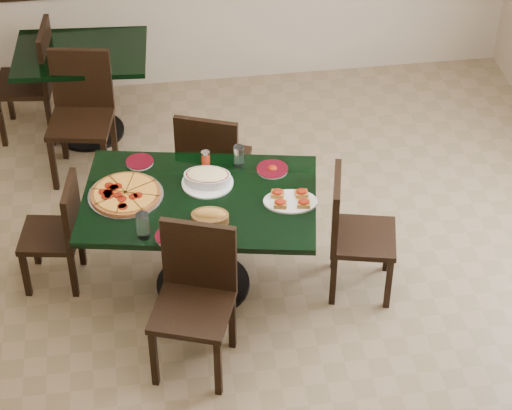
{
  "coord_description": "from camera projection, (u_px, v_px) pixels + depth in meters",
  "views": [
    {
      "loc": [
        -0.71,
        -4.63,
        4.59
      ],
      "look_at": [
        -0.04,
        0.0,
        0.8
      ],
      "focal_mm": 70.0,
      "sensor_mm": 36.0,
      "label": 1
    }
  ],
  "objects": [
    {
      "name": "pepper_shaker",
      "position": [
        206.0,
        158.0,
        6.39
      ],
      "size": [
        0.06,
        0.06,
        0.1
      ],
      "color": "#AA2912",
      "rests_on": "main_table"
    },
    {
      "name": "pepperoni_pizza",
      "position": [
        126.0,
        194.0,
        6.15
      ],
      "size": [
        0.47,
        0.47,
        0.04
      ],
      "rotation": [
        0.0,
        0.0,
        -0.32
      ],
      "color": "#B2B2B9",
      "rests_on": "main_table"
    },
    {
      "name": "bread_basket",
      "position": [
        210.0,
        217.0,
        5.95
      ],
      "size": [
        0.25,
        0.2,
        0.1
      ],
      "rotation": [
        0.0,
        0.0,
        -0.2
      ],
      "color": "brown",
      "rests_on": "main_table"
    },
    {
      "name": "side_plate_far_l",
      "position": [
        140.0,
        162.0,
        6.43
      ],
      "size": [
        0.18,
        0.18,
        0.02
      ],
      "rotation": [
        0.0,
        0.0,
        -0.16
      ],
      "color": "silver",
      "rests_on": "main_table"
    },
    {
      "name": "floor",
      "position": [
        263.0,
        299.0,
        6.53
      ],
      "size": [
        5.5,
        5.5,
        0.0
      ],
      "primitive_type": "plane",
      "color": "#796346",
      "rests_on": "ground"
    },
    {
      "name": "back_chair_near",
      "position": [
        81.0,
        107.0,
        7.32
      ],
      "size": [
        0.52,
        0.52,
        0.96
      ],
      "rotation": [
        0.0,
        0.0,
        -0.18
      ],
      "color": "black",
      "rests_on": "floor"
    },
    {
      "name": "chair_left",
      "position": [
        60.0,
        229.0,
        6.4
      ],
      "size": [
        0.43,
        0.43,
        0.79
      ],
      "rotation": [
        0.0,
        0.0,
        -1.74
      ],
      "color": "black",
      "rests_on": "floor"
    },
    {
      "name": "water_glass_b",
      "position": [
        143.0,
        226.0,
        5.81
      ],
      "size": [
        0.08,
        0.08,
        0.17
      ],
      "primitive_type": "cylinder",
      "color": "white",
      "rests_on": "main_table"
    },
    {
      "name": "side_plate_far_r",
      "position": [
        272.0,
        169.0,
        6.37
      ],
      "size": [
        0.2,
        0.2,
        0.03
      ],
      "rotation": [
        0.0,
        0.0,
        -0.36
      ],
      "color": "silver",
      "rests_on": "main_table"
    },
    {
      "name": "lasagna_casserole",
      "position": [
        207.0,
        178.0,
        6.23
      ],
      "size": [
        0.33,
        0.33,
        0.09
      ],
      "rotation": [
        0.0,
        0.0,
        -0.22
      ],
      "color": "silver",
      "rests_on": "main_table"
    },
    {
      "name": "back_chair_left",
      "position": [
        35.0,
        75.0,
        7.69
      ],
      "size": [
        0.48,
        0.48,
        0.93
      ],
      "rotation": [
        0.0,
        0.0,
        -1.69
      ],
      "color": "black",
      "rests_on": "floor"
    },
    {
      "name": "chair_right",
      "position": [
        351.0,
        228.0,
        6.32
      ],
      "size": [
        0.5,
        0.5,
        0.88
      ],
      "rotation": [
        0.0,
        0.0,
        1.34
      ],
      "color": "black",
      "rests_on": "floor"
    },
    {
      "name": "room_shell",
      "position": [
        367.0,
        4.0,
        7.23
      ],
      "size": [
        5.5,
        5.5,
        5.5
      ],
      "color": "white",
      "rests_on": "floor"
    },
    {
      "name": "back_table",
      "position": [
        83.0,
        77.0,
        7.67
      ],
      "size": [
        1.05,
        0.8,
        0.75
      ],
      "rotation": [
        0.0,
        0.0,
        -0.08
      ],
      "color": "black",
      "rests_on": "floor"
    },
    {
      "name": "chair_far",
      "position": [
        211.0,
        161.0,
        6.84
      ],
      "size": [
        0.56,
        0.56,
        0.93
      ],
      "rotation": [
        0.0,
        0.0,
        2.77
      ],
      "color": "black",
      "rests_on": "floor"
    },
    {
      "name": "side_plate_near",
      "position": [
        171.0,
        236.0,
        5.86
      ],
      "size": [
        0.2,
        0.2,
        0.02
      ],
      "rotation": [
        0.0,
        0.0,
        -0.36
      ],
      "color": "silver",
      "rests_on": "main_table"
    },
    {
      "name": "chair_near",
      "position": [
        196.0,
        290.0,
        5.82
      ],
      "size": [
        0.57,
        0.57,
        0.95
      ],
      "rotation": [
        0.0,
        0.0,
        -0.34
      ],
      "color": "black",
      "rests_on": "floor"
    },
    {
      "name": "water_glass_a",
      "position": [
        239.0,
        156.0,
        6.36
      ],
      "size": [
        0.07,
        0.07,
        0.15
      ],
      "primitive_type": "cylinder",
      "color": "white",
      "rests_on": "main_table"
    },
    {
      "name": "napkin_setting",
      "position": [
        176.0,
        237.0,
        5.86
      ],
      "size": [
        0.19,
        0.19,
        0.01
      ],
      "rotation": [
        0.0,
        0.0,
        0.33
      ],
      "color": "white",
      "rests_on": "main_table"
    },
    {
      "name": "bruschetta_platter",
      "position": [
        291.0,
        200.0,
        6.1
      ],
      "size": [
        0.37,
        0.28,
        0.05
      ],
      "rotation": [
        0.0,
        0.0,
        -0.15
      ],
      "color": "silver",
      "rests_on": "main_table"
    },
    {
      "name": "main_table",
      "position": [
        200.0,
        220.0,
        6.27
      ],
      "size": [
        1.59,
        1.18,
        0.75
      ],
      "rotation": [
        0.0,
        0.0,
        -0.19
      ],
      "color": "black",
      "rests_on": "floor"
    }
  ]
}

